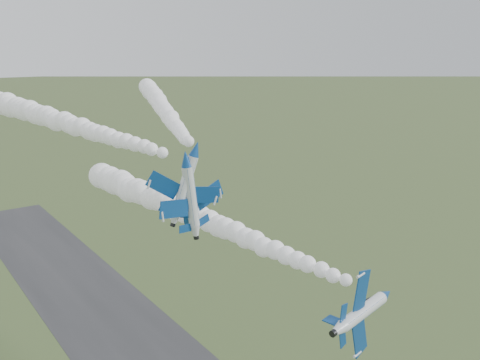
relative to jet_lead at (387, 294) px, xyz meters
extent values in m
cylinder|color=silver|center=(-0.07, 0.10, 0.00)|extent=(3.50, 9.23, 1.67)
cone|color=navy|center=(1.10, -5.51, 0.00)|extent=(2.12, 2.67, 1.67)
cone|color=silver|center=(-1.20, 5.50, 0.00)|extent=(2.04, 2.25, 1.67)
cylinder|color=black|center=(-1.42, 6.55, 0.00)|extent=(0.96, 0.81, 0.85)
ellipsoid|color=black|center=(1.00, -2.06, 0.02)|extent=(1.73, 3.28, 1.12)
cube|color=navy|center=(-0.51, 0.89, 3.23)|extent=(0.84, 2.60, 4.97)
cube|color=navy|center=(-0.31, 0.94, -3.25)|extent=(0.84, 2.60, 4.97)
cube|color=navy|center=(-1.06, 4.53, 1.73)|extent=(0.42, 1.20, 2.16)
cube|color=navy|center=(-0.95, 4.56, -1.73)|extent=(0.42, 1.20, 2.16)
cube|color=navy|center=(0.42, 4.58, 0.04)|extent=(2.68, 2.18, 0.21)
cylinder|color=silver|center=(-14.96, 26.04, 15.51)|extent=(3.06, 9.52, 1.86)
cone|color=navy|center=(-14.20, 20.18, 15.51)|extent=(2.17, 2.67, 1.86)
cone|color=silver|center=(-15.70, 31.67, 15.51)|extent=(2.11, 2.23, 1.86)
cylinder|color=black|center=(-15.84, 32.77, 15.51)|extent=(1.02, 0.78, 0.94)
ellipsoid|color=black|center=(-14.73, 23.64, 16.13)|extent=(1.65, 3.34, 1.24)
cube|color=navy|center=(-18.34, 26.49, 14.93)|extent=(5.41, 3.31, 0.79)
cube|color=navy|center=(-11.77, 27.35, 15.76)|extent=(5.41, 3.31, 0.79)
cube|color=navy|center=(-17.32, 30.44, 15.29)|extent=(2.36, 1.50, 0.39)
cube|color=navy|center=(-13.82, 30.90, 15.73)|extent=(2.36, 1.50, 0.39)
cube|color=navy|center=(-15.71, 30.38, 16.94)|extent=(0.66, 1.82, 2.45)
cylinder|color=silver|center=(-13.38, 25.82, 16.82)|extent=(4.67, 8.99, 1.99)
cone|color=navy|center=(-15.14, 20.55, 16.82)|extent=(2.62, 2.82, 1.99)
cone|color=silver|center=(-11.69, 30.90, 16.82)|extent=(2.48, 2.42, 1.99)
cylinder|color=black|center=(-11.36, 31.90, 16.82)|extent=(1.15, 0.92, 1.01)
ellipsoid|color=black|center=(-13.92, 23.62, 17.38)|extent=(2.21, 3.29, 1.33)
cube|color=navy|center=(-16.00, 27.58, 17.65)|extent=(5.19, 3.85, 1.65)
cube|color=navy|center=(-10.33, 25.69, 15.68)|extent=(5.19, 3.85, 1.65)
cube|color=navy|center=(-13.50, 30.51, 17.34)|extent=(2.29, 1.73, 0.76)
cube|color=navy|center=(-10.48, 29.50, 16.29)|extent=(2.29, 1.73, 0.76)
cube|color=navy|center=(-11.67, 29.63, 18.11)|extent=(1.33, 1.86, 2.23)
camera|label=1|loc=(-52.76, -41.27, 31.99)|focal=40.00mm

